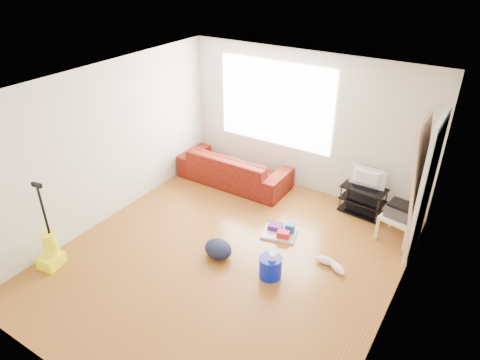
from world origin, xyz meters
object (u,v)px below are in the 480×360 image
Objects in this scene: tv_stand at (363,200)px; bucket at (270,276)px; side_table at (400,220)px; backpack at (218,256)px; cleaning_tray at (281,231)px; sofa at (234,182)px; vacuum at (50,251)px.

tv_stand reaches higher than bucket.
backpack is at bearing -138.85° from side_table.
side_table is 0.99× the size of cleaning_tray.
side_table is at bearing 29.12° from cleaning_tray.
tv_stand is 2.28m from bucket.
side_table reaches higher than backpack.
tv_stand is 1.26× the size of side_table.
backpack is at bearing -116.00° from tv_stand.
tv_stand is at bearing 76.25° from bucket.
sofa is at bearing 133.68° from bucket.
sofa is 3.49m from vacuum.
vacuum reaches higher than backpack.
sofa is at bearing 137.75° from backpack.
bucket is (-1.23, -1.79, -0.34)m from side_table.
backpack is at bearing -178.21° from bucket.
sofa is at bearing 66.53° from vacuum.
vacuum is at bearing -152.18° from bucket.
backpack is 0.34× the size of vacuum.
bucket is at bearing 133.68° from sofa.
bucket is (-0.54, -2.20, -0.25)m from tv_stand.
vacuum is at bearing 75.53° from sofa.
tv_stand reaches higher than cleaning_tray.
backpack is at bearing 117.05° from sofa.
backpack is (-0.85, -0.03, 0.00)m from bucket.
side_table is at bearing 55.45° from bucket.
backpack is (-0.53, -0.95, -0.06)m from cleaning_tray.
vacuum is (-1.87, -1.41, 0.24)m from backpack.
tv_stand is at bearing 39.17° from vacuum.
sofa is 3.60× the size of side_table.
tv_stand is 1.67× the size of backpack.
sofa is at bearing 177.32° from side_table.
vacuum reaches higher than cleaning_tray.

